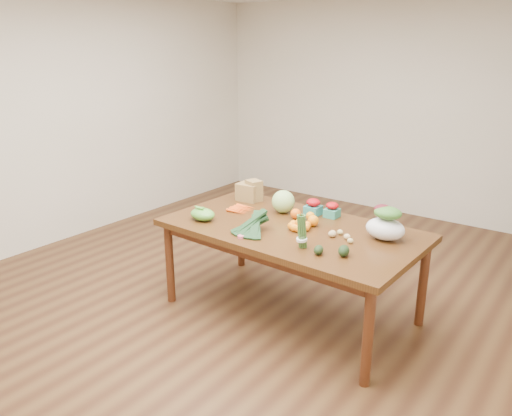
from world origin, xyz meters
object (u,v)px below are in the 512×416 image
Objects in this scene: asparagus_bundle at (302,231)px; salad_bag at (386,225)px; kale_bunch at (249,224)px; mandarin_cluster at (299,224)px; cabbage at (283,202)px; dining_table at (291,270)px; paper_bag at (248,190)px.

salad_bag is at bearing 53.37° from asparagus_bundle.
asparagus_bundle is (0.46, 0.00, 0.05)m from kale_bunch.
salad_bag reaches higher than mandarin_cluster.
cabbage reaches higher than mandarin_cluster.
kale_bunch reaches higher than mandarin_cluster.
mandarin_cluster is 0.72× the size of asparagus_bundle.
cabbage is (-0.25, 0.26, 0.47)m from dining_table.
salad_bag reaches higher than dining_table.
dining_table is at bearing 158.08° from mandarin_cluster.
cabbage is 1.08× the size of mandarin_cluster.
salad_bag is at bearing -7.34° from paper_bag.
paper_bag is 1.20m from asparagus_bundle.
mandarin_cluster is at bearing -20.16° from dining_table.
paper_bag reaches higher than mandarin_cluster.
mandarin_cluster is 0.39m from kale_bunch.
salad_bag is at bearing 16.60° from dining_table.
paper_bag is 0.68× the size of kale_bunch.
asparagus_bundle is at bearing -128.39° from salad_bag.
kale_bunch is at bearing -131.57° from mandarin_cluster.
kale_bunch is at bearing -177.95° from asparagus_bundle.
dining_table is 0.43m from mandarin_cluster.
paper_bag is 1.50× the size of mandarin_cluster.
asparagus_bundle reaches higher than paper_bag.
cabbage is at bearing -13.09° from paper_bag.
kale_bunch reaches higher than dining_table.
mandarin_cluster is (0.79, -0.40, -0.05)m from paper_bag.
kale_bunch is 1.38× the size of salad_bag.
salad_bag is (0.40, 0.51, -0.01)m from asparagus_bundle.
salad_bag reaches higher than cabbage.
salad_bag is (0.60, 0.22, 0.06)m from mandarin_cluster.
paper_bag is 0.46m from cabbage.
kale_bunch is 1.00m from salad_bag.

